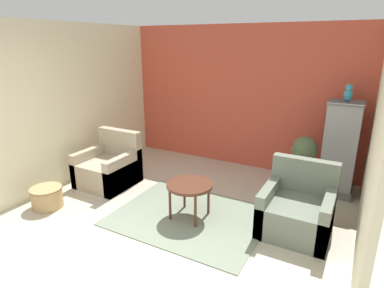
% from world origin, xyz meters
% --- Properties ---
extents(ground_plane, '(20.00, 20.00, 0.00)m').
position_xyz_m(ground_plane, '(0.00, 0.00, 0.00)').
color(ground_plane, beige).
rests_on(ground_plane, ground).
extents(wall_back_accent, '(4.58, 0.06, 2.62)m').
position_xyz_m(wall_back_accent, '(0.00, 3.69, 1.31)').
color(wall_back_accent, '#C64C38').
rests_on(wall_back_accent, ground_plane).
extents(wall_left, '(0.06, 3.66, 2.62)m').
position_xyz_m(wall_left, '(-2.26, 1.83, 1.31)').
color(wall_left, beige).
rests_on(wall_left, ground_plane).
extents(wall_right, '(0.06, 3.66, 2.62)m').
position_xyz_m(wall_right, '(2.26, 1.83, 1.31)').
color(wall_right, beige).
rests_on(wall_right, ground_plane).
extents(area_rug, '(2.02, 1.58, 0.01)m').
position_xyz_m(area_rug, '(0.19, 1.42, 0.01)').
color(area_rug, gray).
rests_on(area_rug, ground_plane).
extents(coffee_table, '(0.62, 0.62, 0.50)m').
position_xyz_m(coffee_table, '(0.19, 1.42, 0.45)').
color(coffee_table, '#512D1E').
rests_on(coffee_table, ground_plane).
extents(armchair_left, '(0.83, 0.85, 0.87)m').
position_xyz_m(armchair_left, '(-1.55, 1.73, 0.28)').
color(armchair_left, tan).
rests_on(armchair_left, ground_plane).
extents(armchair_right, '(0.83, 0.85, 0.87)m').
position_xyz_m(armchair_right, '(1.53, 1.80, 0.28)').
color(armchair_right, slate).
rests_on(armchair_right, ground_plane).
extents(birdcage, '(0.52, 0.52, 1.47)m').
position_xyz_m(birdcage, '(1.84, 3.22, 0.72)').
color(birdcage, slate).
rests_on(birdcage, ground_plane).
extents(parrot, '(0.12, 0.22, 0.26)m').
position_xyz_m(parrot, '(1.84, 3.22, 1.59)').
color(parrot, teal).
rests_on(parrot, birdcage).
extents(potted_plant, '(0.42, 0.38, 0.87)m').
position_xyz_m(potted_plant, '(1.33, 3.16, 0.60)').
color(potted_plant, beige).
rests_on(potted_plant, ground_plane).
extents(wicker_basket, '(0.45, 0.45, 0.31)m').
position_xyz_m(wicker_basket, '(-1.77, 0.67, 0.16)').
color(wicker_basket, tan).
rests_on(wicker_basket, ground_plane).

